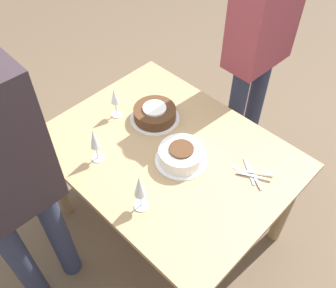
{
  "coord_description": "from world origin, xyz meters",
  "views": [
    {
      "loc": [
        -0.89,
        0.91,
        2.19
      ],
      "look_at": [
        0.0,
        0.0,
        0.78
      ],
      "focal_mm": 40.0,
      "sensor_mm": 36.0,
      "label": 1
    }
  ],
  "objects_px": {
    "wine_glass_near": "(115,98)",
    "person_watching": "(2,177)",
    "cake_front_chocolate": "(155,114)",
    "wine_glass_far": "(94,140)",
    "cake_center_white": "(181,155)",
    "wine_glass_extra": "(140,187)",
    "person_cutting": "(262,29)"
  },
  "relations": [
    {
      "from": "cake_center_white",
      "to": "wine_glass_extra",
      "type": "xyz_separation_m",
      "value": [
        -0.06,
        0.32,
        0.1
      ]
    },
    {
      "from": "cake_center_white",
      "to": "wine_glass_far",
      "type": "height_order",
      "value": "wine_glass_far"
    },
    {
      "from": "cake_front_chocolate",
      "to": "person_watching",
      "type": "height_order",
      "value": "person_watching"
    },
    {
      "from": "wine_glass_near",
      "to": "person_watching",
      "type": "bearing_deg",
      "value": 104.59
    },
    {
      "from": "cake_center_white",
      "to": "wine_glass_far",
      "type": "relative_size",
      "value": 1.3
    },
    {
      "from": "cake_center_white",
      "to": "wine_glass_far",
      "type": "distance_m",
      "value": 0.43
    },
    {
      "from": "cake_front_chocolate",
      "to": "wine_glass_extra",
      "type": "bearing_deg",
      "value": 129.6
    },
    {
      "from": "cake_front_chocolate",
      "to": "wine_glass_near",
      "type": "relative_size",
      "value": 1.51
    },
    {
      "from": "wine_glass_extra",
      "to": "cake_front_chocolate",
      "type": "bearing_deg",
      "value": -50.4
    },
    {
      "from": "wine_glass_far",
      "to": "person_watching",
      "type": "bearing_deg",
      "value": 91.37
    },
    {
      "from": "cake_center_white",
      "to": "person_watching",
      "type": "relative_size",
      "value": 0.16
    },
    {
      "from": "cake_front_chocolate",
      "to": "person_cutting",
      "type": "distance_m",
      "value": 0.77
    },
    {
      "from": "person_cutting",
      "to": "wine_glass_extra",
      "type": "bearing_deg",
      "value": 12.22
    },
    {
      "from": "wine_glass_near",
      "to": "person_cutting",
      "type": "distance_m",
      "value": 0.91
    },
    {
      "from": "wine_glass_far",
      "to": "person_watching",
      "type": "height_order",
      "value": "person_watching"
    },
    {
      "from": "cake_front_chocolate",
      "to": "wine_glass_near",
      "type": "distance_m",
      "value": 0.23
    },
    {
      "from": "person_watching",
      "to": "person_cutting",
      "type": "bearing_deg",
      "value": -4.08
    },
    {
      "from": "cake_front_chocolate",
      "to": "wine_glass_extra",
      "type": "distance_m",
      "value": 0.59
    },
    {
      "from": "wine_glass_near",
      "to": "person_watching",
      "type": "height_order",
      "value": "person_watching"
    },
    {
      "from": "cake_center_white",
      "to": "person_watching",
      "type": "bearing_deg",
      "value": 67.72
    },
    {
      "from": "wine_glass_extra",
      "to": "wine_glass_far",
      "type": "bearing_deg",
      "value": -6.14
    },
    {
      "from": "cake_front_chocolate",
      "to": "wine_glass_extra",
      "type": "relative_size",
      "value": 1.28
    },
    {
      "from": "wine_glass_near",
      "to": "cake_center_white",
      "type": "bearing_deg",
      "value": -179.06
    },
    {
      "from": "cake_front_chocolate",
      "to": "wine_glass_far",
      "type": "distance_m",
      "value": 0.42
    },
    {
      "from": "cake_center_white",
      "to": "person_watching",
      "type": "height_order",
      "value": "person_watching"
    },
    {
      "from": "person_watching",
      "to": "wine_glass_extra",
      "type": "bearing_deg",
      "value": -39.25
    },
    {
      "from": "wine_glass_far",
      "to": "wine_glass_extra",
      "type": "xyz_separation_m",
      "value": [
        -0.37,
        0.04,
        0.01
      ]
    },
    {
      "from": "person_watching",
      "to": "wine_glass_near",
      "type": "bearing_deg",
      "value": 16.44
    },
    {
      "from": "wine_glass_far",
      "to": "person_cutting",
      "type": "relative_size",
      "value": 0.12
    },
    {
      "from": "cake_center_white",
      "to": "wine_glass_far",
      "type": "xyz_separation_m",
      "value": [
        0.31,
        0.28,
        0.09
      ]
    },
    {
      "from": "cake_center_white",
      "to": "person_watching",
      "type": "xyz_separation_m",
      "value": [
        0.3,
        0.73,
        0.23
      ]
    },
    {
      "from": "cake_front_chocolate",
      "to": "person_cutting",
      "type": "height_order",
      "value": "person_cutting"
    }
  ]
}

